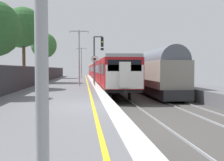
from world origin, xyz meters
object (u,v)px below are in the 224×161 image
Objects in this scene: background_tree_centre at (43,46)px; background_tree_right at (23,29)px; signal_gantry at (97,54)px; platform_lamp_far at (81,60)px; platform_lamp_mid at (79,53)px; speed_limit_sign at (95,67)px; commuter_train_at_platform at (99,71)px; freight_train_adjacent_track at (121,70)px.

background_tree_right is at bearing -90.53° from background_tree_centre.
background_tree_centre reaches higher than signal_gantry.
platform_lamp_far is at bearing 12.40° from background_tree_centre.
background_tree_centre reaches higher than platform_lamp_mid.
speed_limit_sign is at bearing -42.25° from background_tree_right.
signal_gantry is at bearing 84.24° from speed_limit_sign.
platform_lamp_far is 0.69× the size of background_tree_centre.
commuter_train_at_platform is 20.50m from background_tree_right.
background_tree_right is at bearing 156.78° from signal_gantry.
platform_lamp_far is at bearing 93.45° from speed_limit_sign.
freight_train_adjacent_track is at bearing 50.42° from background_tree_right.
signal_gantry is 3.35m from platform_lamp_mid.
platform_lamp_far is 6.98m from background_tree_centre.
background_tree_right is at bearing 135.69° from platform_lamp_mid.
background_tree_right is (-8.00, 7.27, 4.42)m from speed_limit_sign.
platform_lamp_far reaches higher than platform_lamp_mid.
background_tree_right is (-13.85, -16.76, 4.82)m from freight_train_adjacent_track.
commuter_train_at_platform is 12.35× the size of signal_gantry.
background_tree_centre reaches higher than speed_limit_sign.
background_tree_right is (-9.85, -17.29, 4.92)m from commuter_train_at_platform.
platform_lamp_mid is at bearing -73.21° from background_tree_centre.
signal_gantry is 9.61m from background_tree_right.
signal_gantry is 20.40m from background_tree_centre.
signal_gantry is at bearing -84.86° from platform_lamp_far.
speed_limit_sign is 23.84m from background_tree_centre.
signal_gantry is 0.94× the size of platform_lamp_far.
commuter_train_at_platform is 4.04m from freight_train_adjacent_track.
background_tree_centre reaches higher than freight_train_adjacent_track.
platform_lamp_mid is (-1.79, -2.83, -0.03)m from signal_gantry.
background_tree_right is (-8.38, 3.59, 3.05)m from signal_gantry.
freight_train_adjacent_track is 14.43m from background_tree_centre.
freight_train_adjacent_track reaches higher than commuter_train_at_platform.
background_tree_right reaches higher than freight_train_adjacent_track.
freight_train_adjacent_track is at bearing 7.62° from background_tree_centre.
platform_lamp_mid is 9.70m from background_tree_right.
signal_gantry reaches higher than commuter_train_at_platform.
speed_limit_sign is 2.13m from platform_lamp_mid.
platform_lamp_mid is at bearing -44.31° from background_tree_right.
background_tree_centre is at bearing -167.60° from platform_lamp_far.
signal_gantry is (-5.48, -20.35, 1.77)m from freight_train_adjacent_track.
speed_limit_sign is 23.70m from platform_lamp_far.
commuter_train_at_platform is at bearing 172.44° from freight_train_adjacent_track.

